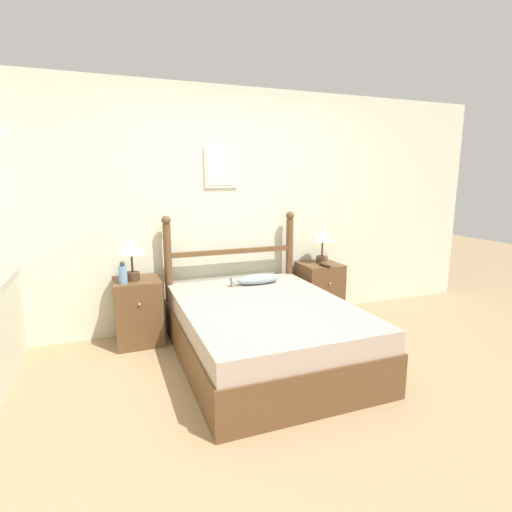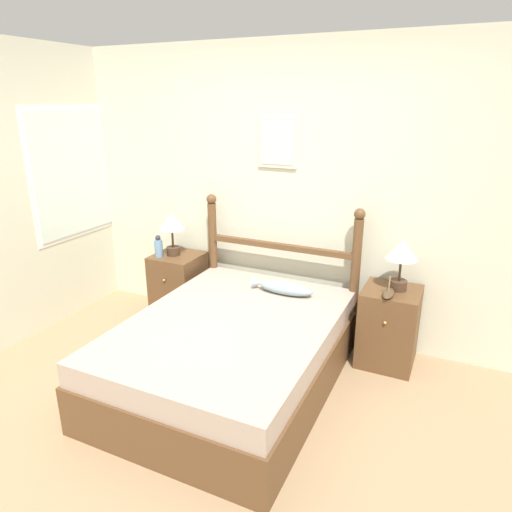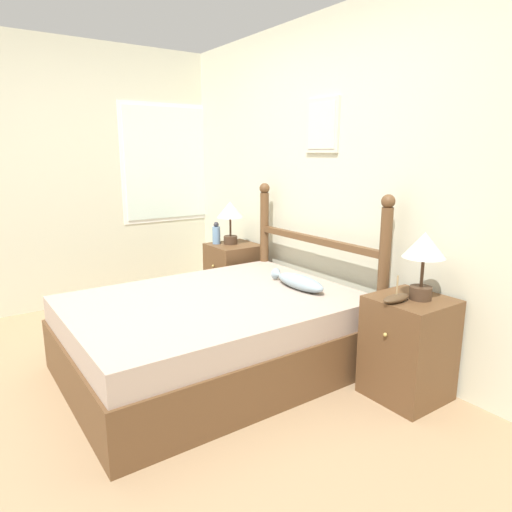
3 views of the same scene
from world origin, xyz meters
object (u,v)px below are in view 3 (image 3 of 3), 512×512
model_boat (396,298)px  nightstand_right (408,348)px  table_lamp_right (424,251)px  bottle (216,234)px  bed (214,334)px  table_lamp_left (230,213)px  nightstand_left (234,277)px  fish_pillow (299,282)px

model_boat → nightstand_right: bearing=86.3°
nightstand_right → table_lamp_right: 0.62m
nightstand_right → bottle: bottle is taller
bottle → model_boat: bottle is taller
table_lamp_right → model_boat: 0.32m
bed → table_lamp_left: bearing=142.7°
model_boat → bottle: bearing=179.4°
bed → bottle: (-1.14, 0.69, 0.48)m
nightstand_right → model_boat: (-0.01, -0.14, 0.35)m
nightstand_left → fish_pillow: bearing=-8.6°
bed → fish_pillow: 0.73m
nightstand_right → fish_pillow: bearing=-168.0°
bottle → table_lamp_right: bearing=3.7°
table_lamp_left → bottle: (-0.09, -0.10, -0.20)m
table_lamp_left → model_boat: table_lamp_left is taller
table_lamp_left → table_lamp_right: 2.10m
nightstand_left → bed: bearing=-38.6°
bed → table_lamp_left: (-1.05, 0.80, 0.68)m
nightstand_right → table_lamp_right: table_lamp_right is taller
table_lamp_right → fish_pillow: table_lamp_right is taller
table_lamp_right → fish_pillow: 0.98m
nightstand_right → fish_pillow: nightstand_right is taller
nightstand_right → model_boat: bearing=-93.7°
bottle → model_boat: (2.14, -0.02, -0.07)m
fish_pillow → nightstand_left: bearing=171.4°
bottle → fish_pillow: (1.31, -0.06, -0.16)m
model_boat → bed: bearing=-146.3°
bed → nightstand_left: 1.30m
nightstand_right → bottle: bearing=-176.9°
nightstand_right → bottle: 2.20m
bottle → bed: bearing=-31.3°
bed → bottle: size_ratio=9.16×
table_lamp_left → model_boat: 2.07m
bed → nightstand_right: (1.01, 0.81, 0.06)m
bed → table_lamp_left: size_ratio=4.78×
bed → nightstand_left: size_ratio=3.03×
table_lamp_left → table_lamp_right: (2.10, 0.04, 0.00)m
table_lamp_left → model_boat: size_ratio=1.95×
nightstand_left → table_lamp_left: 0.62m
bottle → fish_pillow: size_ratio=0.40×
bed → fish_pillow: (0.17, 0.63, 0.32)m
fish_pillow → nightstand_right: bearing=12.0°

